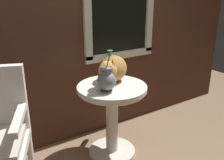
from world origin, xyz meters
name	(u,v)px	position (x,y,z in m)	size (l,w,h in m)	color
back_wall	(74,0)	(0.01, 0.66, 1.30)	(4.00, 0.07, 2.60)	#47281C
wicker_side_table	(112,107)	(0.12, 0.23, 0.45)	(0.57, 0.57, 0.64)	silver
cat	(113,69)	(0.18, 0.31, 0.76)	(0.45, 0.42, 0.24)	#AD7A3D
pewter_vase_with_ivy	(107,79)	(0.03, 0.15, 0.74)	(0.15, 0.15, 0.32)	slate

